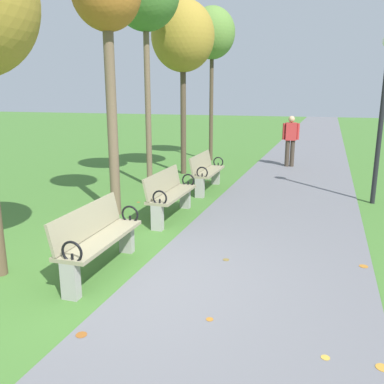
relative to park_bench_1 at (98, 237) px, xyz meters
The scene contains 10 objects.
ground_plane 0.70m from the park_bench_1, ahead, with size 80.00×80.00×0.00m, color #42722D.
paved_walkway 18.07m from the park_bench_1, 83.67° to the left, with size 2.98×44.00×0.02m, color slate.
park_bench_1 is the anchor object (origin of this frame).
park_bench_2 2.55m from the park_bench_1, 90.00° to the left, with size 0.49×1.60×0.90m.
park_bench_3 4.96m from the park_bench_1, 90.00° to the left, with size 0.51×1.61×0.90m.
tree_4 7.71m from the park_bench_1, 100.51° to the left, with size 1.76×1.76×4.85m.
tree_5 10.24m from the park_bench_1, 97.11° to the left, with size 1.54×1.54×5.14m.
pedestrian_walking 9.12m from the park_bench_1, 79.76° to the left, with size 0.52×0.28×1.62m.
lamp_post 6.50m from the park_bench_1, 52.64° to the left, with size 0.28×0.28×3.48m.
scattered_leaves 1.54m from the park_bench_1, 32.03° to the left, with size 5.43×7.37×0.02m.
Camera 1 is at (2.27, -4.28, 2.32)m, focal length 37.69 mm.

